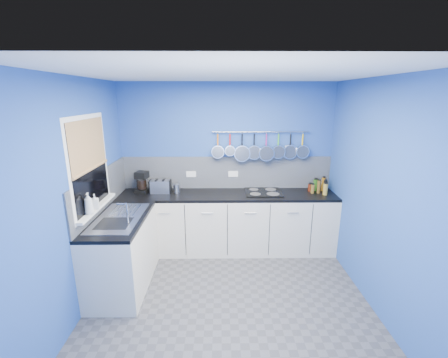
{
  "coord_description": "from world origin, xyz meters",
  "views": [
    {
      "loc": [
        -0.09,
        -3.03,
        2.3
      ],
      "look_at": [
        -0.05,
        0.75,
        1.25
      ],
      "focal_mm": 24.14,
      "sensor_mm": 36.0,
      "label": 1
    }
  ],
  "objects_px": {
    "coffee_maker": "(142,182)",
    "toaster": "(160,186)",
    "soap_bottle_b": "(95,201)",
    "paper_towel": "(142,184)",
    "canister": "(177,188)",
    "hob": "(263,192)",
    "soap_bottle_a": "(88,204)"
  },
  "relations": [
    {
      "from": "canister",
      "to": "soap_bottle_a",
      "type": "bearing_deg",
      "value": -122.74
    },
    {
      "from": "soap_bottle_a",
      "to": "soap_bottle_b",
      "type": "relative_size",
      "value": 1.39
    },
    {
      "from": "soap_bottle_a",
      "to": "canister",
      "type": "height_order",
      "value": "soap_bottle_a"
    },
    {
      "from": "toaster",
      "to": "hob",
      "type": "height_order",
      "value": "toaster"
    },
    {
      "from": "coffee_maker",
      "to": "soap_bottle_b",
      "type": "bearing_deg",
      "value": -92.71
    },
    {
      "from": "canister",
      "to": "soap_bottle_b",
      "type": "bearing_deg",
      "value": -126.51
    },
    {
      "from": "toaster",
      "to": "canister",
      "type": "distance_m",
      "value": 0.24
    },
    {
      "from": "soap_bottle_a",
      "to": "hob",
      "type": "relative_size",
      "value": 0.45
    },
    {
      "from": "soap_bottle_b",
      "to": "canister",
      "type": "xyz_separation_m",
      "value": [
        0.78,
        1.05,
        -0.17
      ]
    },
    {
      "from": "soap_bottle_a",
      "to": "coffee_maker",
      "type": "relative_size",
      "value": 0.75
    },
    {
      "from": "coffee_maker",
      "to": "hob",
      "type": "bearing_deg",
      "value": 11.62
    },
    {
      "from": "soap_bottle_a",
      "to": "canister",
      "type": "relative_size",
      "value": 1.84
    },
    {
      "from": "canister",
      "to": "hob",
      "type": "height_order",
      "value": "canister"
    },
    {
      "from": "soap_bottle_a",
      "to": "hob",
      "type": "xyz_separation_m",
      "value": [
        2.07,
        1.2,
        -0.26
      ]
    },
    {
      "from": "coffee_maker",
      "to": "toaster",
      "type": "height_order",
      "value": "coffee_maker"
    },
    {
      "from": "soap_bottle_a",
      "to": "paper_towel",
      "type": "relative_size",
      "value": 0.91
    },
    {
      "from": "canister",
      "to": "coffee_maker",
      "type": "bearing_deg",
      "value": -179.0
    },
    {
      "from": "hob",
      "to": "toaster",
      "type": "bearing_deg",
      "value": 179.44
    },
    {
      "from": "paper_towel",
      "to": "coffee_maker",
      "type": "bearing_deg",
      "value": -65.16
    },
    {
      "from": "toaster",
      "to": "soap_bottle_b",
      "type": "bearing_deg",
      "value": -116.92
    },
    {
      "from": "soap_bottle_a",
      "to": "toaster",
      "type": "relative_size",
      "value": 0.82
    },
    {
      "from": "soap_bottle_a",
      "to": "soap_bottle_b",
      "type": "xyz_separation_m",
      "value": [
        0.0,
        0.16,
        -0.03
      ]
    },
    {
      "from": "coffee_maker",
      "to": "paper_towel",
      "type": "bearing_deg",
      "value": 126.59
    },
    {
      "from": "toaster",
      "to": "canister",
      "type": "xyz_separation_m",
      "value": [
        0.24,
        -0.0,
        -0.03
      ]
    },
    {
      "from": "soap_bottle_a",
      "to": "coffee_maker",
      "type": "xyz_separation_m",
      "value": [
        0.27,
        1.2,
        -0.11
      ]
    },
    {
      "from": "coffee_maker",
      "to": "hob",
      "type": "relative_size",
      "value": 0.59
    },
    {
      "from": "toaster",
      "to": "paper_towel",
      "type": "bearing_deg",
      "value": 178.5
    },
    {
      "from": "soap_bottle_a",
      "to": "canister",
      "type": "distance_m",
      "value": 1.45
    },
    {
      "from": "soap_bottle_b",
      "to": "hob",
      "type": "distance_m",
      "value": 2.33
    },
    {
      "from": "soap_bottle_b",
      "to": "paper_towel",
      "type": "xyz_separation_m",
      "value": [
        0.26,
        1.06,
        -0.1
      ]
    },
    {
      "from": "coffee_maker",
      "to": "hob",
      "type": "distance_m",
      "value": 1.81
    },
    {
      "from": "coffee_maker",
      "to": "canister",
      "type": "bearing_deg",
      "value": 12.75
    }
  ]
}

